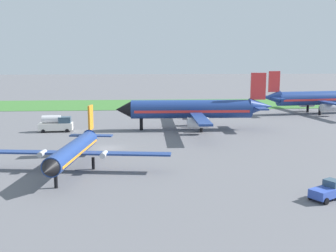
{
  "coord_description": "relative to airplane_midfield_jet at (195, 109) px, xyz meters",
  "views": [
    {
      "loc": [
        4.96,
        -64.63,
        14.47
      ],
      "look_at": [
        9.98,
        3.23,
        3.0
      ],
      "focal_mm": 43.4,
      "sensor_mm": 36.0,
      "label": 1
    }
  ],
  "objects": [
    {
      "name": "fuel_truck_near_gate",
      "position": [
        -27.58,
        -0.22,
        -2.56
      ],
      "size": [
        6.62,
        2.92,
        3.29
      ],
      "rotation": [
        0.0,
        0.0,
        0.05
      ],
      "color": "white",
      "rests_on": "ground_plane"
    },
    {
      "name": "pushback_tug_midfield",
      "position": [
        8.01,
        -41.94,
        -3.23
      ],
      "size": [
        4.02,
        3.4,
        1.95
      ],
      "rotation": [
        0.0,
        0.0,
        0.53
      ],
      "color": "#334FB2",
      "rests_on": "ground_plane"
    },
    {
      "name": "ground_plane",
      "position": [
        -16.32,
        -16.13,
        -4.14
      ],
      "size": [
        600.0,
        600.0,
        0.0
      ],
      "primitive_type": "plane",
      "color": "slate"
    },
    {
      "name": "airplane_parked_jet_far",
      "position": [
        35.37,
        21.44,
        -0.12
      ],
      "size": [
        31.02,
        31.53,
        11.16
      ],
      "rotation": [
        0.0,
        0.0,
        0.13
      ],
      "color": "navy",
      "rests_on": "ground_plane"
    },
    {
      "name": "grass_taxiway_strip",
      "position": [
        -16.32,
        46.0,
        -4.1
      ],
      "size": [
        360.0,
        28.0,
        0.08
      ],
      "primitive_type": "cube",
      "color": "#3D7533",
      "rests_on": "ground_plane"
    },
    {
      "name": "airplane_midfield_jet",
      "position": [
        0.0,
        0.0,
        0.0
      ],
      "size": [
        31.86,
        32.51,
        11.5
      ],
      "rotation": [
        0.0,
        0.0,
        3.12
      ],
      "color": "navy",
      "rests_on": "ground_plane"
    },
    {
      "name": "airplane_foreground_turboprop",
      "position": [
        -19.66,
        -28.92,
        -1.39
      ],
      "size": [
        25.0,
        21.48,
        7.51
      ],
      "rotation": [
        0.0,
        0.0,
        4.57
      ],
      "color": "navy",
      "rests_on": "ground_plane"
    }
  ]
}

